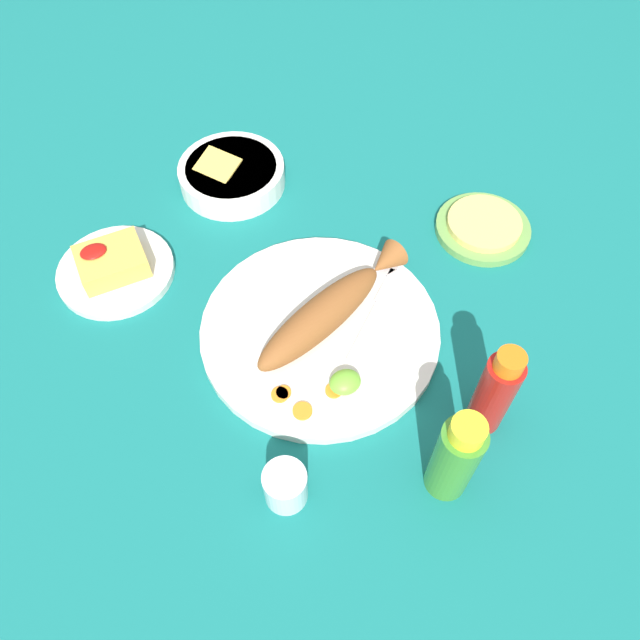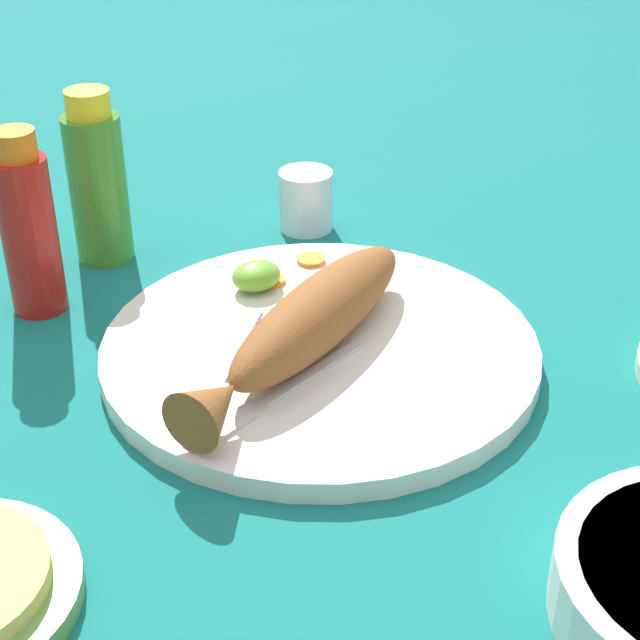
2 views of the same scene
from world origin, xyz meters
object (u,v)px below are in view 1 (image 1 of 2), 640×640
at_px(tortilla_plate, 483,229).
at_px(hot_sauce_bottle_red, 495,392).
at_px(side_plate_fries, 116,271).
at_px(guacamole_bowl, 232,174).
at_px(main_plate, 320,331).
at_px(hot_sauce_bottle_green, 455,458).
at_px(fried_fish, 330,309).
at_px(fork_near, 356,288).
at_px(fork_far, 377,307).
at_px(salt_cup, 286,487).

bearing_deg(tortilla_plate, hot_sauce_bottle_red, 56.70).
height_order(side_plate_fries, guacamole_bowl, guacamole_bowl).
distance_m(main_plate, guacamole_bowl, 0.36).
bearing_deg(hot_sauce_bottle_green, fried_fish, -83.59).
relative_size(fork_near, hot_sauce_bottle_red, 1.09).
distance_m(fork_far, hot_sauce_bottle_green, 0.29).
bearing_deg(guacamole_bowl, side_plate_fries, 25.40).
xyz_separation_m(fried_fish, side_plate_fries, (0.27, -0.24, -0.04)).
xyz_separation_m(main_plate, fried_fish, (-0.02, -0.01, 0.04)).
height_order(main_plate, fork_far, fork_far).
distance_m(salt_cup, guacamole_bowl, 0.59).
bearing_deg(side_plate_fries, salt_cup, 103.17).
bearing_deg(fried_fish, fork_near, -171.30).
bearing_deg(tortilla_plate, fork_far, 17.30).
height_order(fork_near, guacamole_bowl, guacamole_bowl).
height_order(side_plate_fries, tortilla_plate, same).
distance_m(main_plate, fork_far, 0.10).
xyz_separation_m(fork_near, tortilla_plate, (-0.26, -0.03, -0.01)).
bearing_deg(salt_cup, side_plate_fries, -76.83).
bearing_deg(fork_near, tortilla_plate, -3.29).
height_order(hot_sauce_bottle_green, guacamole_bowl, hot_sauce_bottle_green).
xyz_separation_m(main_plate, fork_far, (-0.09, 0.00, 0.01)).
xyz_separation_m(hot_sauce_bottle_green, salt_cup, (0.20, -0.07, -0.05)).
distance_m(fork_near, side_plate_fries, 0.39).
bearing_deg(tortilla_plate, fork_near, 6.58).
height_order(fried_fish, salt_cup, fried_fish).
distance_m(salt_cup, side_plate_fries, 0.47).
height_order(fork_far, side_plate_fries, fork_far).
bearing_deg(main_plate, fork_near, -152.21).
bearing_deg(hot_sauce_bottle_red, fork_far, -76.99).
xyz_separation_m(main_plate, fork_near, (-0.08, -0.04, 0.01)).
xyz_separation_m(main_plate, guacamole_bowl, (0.01, -0.36, 0.02)).
relative_size(main_plate, fried_fish, 1.22).
bearing_deg(fork_near, main_plate, -162.08).
bearing_deg(fried_fish, guacamole_bowl, -107.06).
height_order(fork_near, fork_far, same).
bearing_deg(side_plate_fries, main_plate, 135.55).
distance_m(fried_fish, hot_sauce_bottle_green, 0.29).
distance_m(hot_sauce_bottle_green, salt_cup, 0.22).
distance_m(hot_sauce_bottle_red, hot_sauce_bottle_green, 0.11).
bearing_deg(fork_far, tortilla_plate, -22.33).
height_order(hot_sauce_bottle_green, side_plate_fries, hot_sauce_bottle_green).
distance_m(fork_near, fork_far, 0.05).
xyz_separation_m(fork_near, hot_sauce_bottle_red, (-0.06, 0.27, 0.06)).
bearing_deg(guacamole_bowl, tortilla_plate, 140.10).
height_order(fork_near, hot_sauce_bottle_red, hot_sauce_bottle_red).
relative_size(fork_far, salt_cup, 2.40).
distance_m(fork_near, hot_sauce_bottle_green, 0.33).
relative_size(fork_far, hot_sauce_bottle_red, 0.90).
bearing_deg(guacamole_bowl, salt_cup, 76.26).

